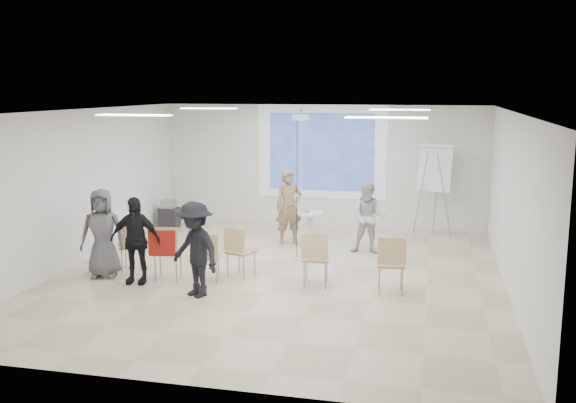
% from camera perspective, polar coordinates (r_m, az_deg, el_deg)
% --- Properties ---
extents(floor, '(8.00, 9.00, 0.10)m').
position_cam_1_polar(floor, '(11.84, -0.87, -6.87)').
color(floor, beige).
rests_on(floor, ground).
extents(ceiling, '(8.00, 9.00, 0.10)m').
position_cam_1_polar(ceiling, '(11.34, -0.91, 8.30)').
color(ceiling, white).
rests_on(ceiling, wall_back).
extents(wall_back, '(8.00, 0.10, 3.00)m').
position_cam_1_polar(wall_back, '(15.90, 3.02, 3.19)').
color(wall_back, silver).
rests_on(wall_back, floor).
extents(wall_left, '(0.10, 9.00, 3.00)m').
position_cam_1_polar(wall_left, '(13.05, -18.44, 1.18)').
color(wall_left, silver).
rests_on(wall_left, floor).
extents(wall_right, '(0.10, 9.00, 3.00)m').
position_cam_1_polar(wall_right, '(11.25, 19.58, -0.24)').
color(wall_right, silver).
rests_on(wall_right, floor).
extents(projection_halo, '(3.20, 0.01, 2.30)m').
position_cam_1_polar(projection_halo, '(15.80, 2.99, 4.42)').
color(projection_halo, silver).
rests_on(projection_halo, wall_back).
extents(projection_image, '(2.60, 0.01, 1.90)m').
position_cam_1_polar(projection_image, '(15.78, 2.98, 4.42)').
color(projection_image, '#2E499D').
rests_on(projection_image, wall_back).
extents(pedestal_table, '(0.69, 0.69, 0.73)m').
position_cam_1_polar(pedestal_table, '(14.12, 1.97, -2.19)').
color(pedestal_table, silver).
rests_on(pedestal_table, floor).
extents(player_left, '(0.80, 0.70, 1.85)m').
position_cam_1_polar(player_left, '(14.05, 0.09, -0.08)').
color(player_left, '#907458').
rests_on(player_left, floor).
extents(player_right, '(0.81, 0.65, 1.69)m').
position_cam_1_polar(player_right, '(13.35, 7.20, -1.06)').
color(player_right, silver).
rests_on(player_right, floor).
extents(controller_left, '(0.08, 0.12, 0.04)m').
position_cam_1_polar(controller_left, '(14.20, 1.02, 1.23)').
color(controller_left, white).
rests_on(controller_left, player_left).
extents(controller_right, '(0.04, 0.12, 0.04)m').
position_cam_1_polar(controller_right, '(13.56, 6.57, 0.39)').
color(controller_right, white).
rests_on(controller_right, player_right).
extents(chair_far_left, '(0.53, 0.55, 0.91)m').
position_cam_1_polar(chair_far_left, '(12.37, -13.74, -3.60)').
color(chair_far_left, tan).
rests_on(chair_far_left, floor).
extents(chair_left_mid, '(0.55, 0.58, 1.00)m').
position_cam_1_polar(chair_left_mid, '(11.62, -10.75, -4.11)').
color(chair_left_mid, tan).
rests_on(chair_left_mid, floor).
extents(chair_left_inner, '(0.50, 0.52, 0.88)m').
position_cam_1_polar(chair_left_inner, '(11.43, -7.19, -4.62)').
color(chair_left_inner, tan).
rests_on(chair_left_inner, floor).
extents(chair_center, '(0.56, 0.58, 0.93)m').
position_cam_1_polar(chair_center, '(11.61, -4.43, -4.15)').
color(chair_center, tan).
rests_on(chair_center, floor).
extents(chair_right_inner, '(0.49, 0.52, 0.96)m').
position_cam_1_polar(chair_right_inner, '(11.05, 2.45, -4.79)').
color(chair_right_inner, tan).
rests_on(chair_right_inner, floor).
extents(chair_right_far, '(0.51, 0.54, 0.99)m').
position_cam_1_polar(chair_right_far, '(10.80, 9.16, -5.18)').
color(chair_right_far, tan).
rests_on(chair_right_far, floor).
extents(red_jacket, '(0.49, 0.19, 0.45)m').
position_cam_1_polar(red_jacket, '(11.48, -11.11, -3.63)').
color(red_jacket, '#A11C13').
rests_on(red_jacket, chair_left_mid).
extents(laptop, '(0.36, 0.30, 0.03)m').
position_cam_1_polar(laptop, '(11.53, -7.10, -4.73)').
color(laptop, black).
rests_on(laptop, chair_left_inner).
extents(audience_left, '(1.08, 0.70, 1.77)m').
position_cam_1_polar(audience_left, '(11.53, -13.46, -2.82)').
color(audience_left, black).
rests_on(audience_left, floor).
extents(audience_mid, '(1.32, 1.14, 1.80)m').
position_cam_1_polar(audience_mid, '(10.60, -8.26, -3.68)').
color(audience_mid, black).
rests_on(audience_mid, floor).
extents(audience_outer, '(1.00, 0.79, 1.81)m').
position_cam_1_polar(audience_outer, '(12.07, -16.18, -2.26)').
color(audience_outer, '#5A5A5F').
rests_on(audience_outer, floor).
extents(flipchart_easel, '(0.89, 0.70, 2.12)m').
position_cam_1_polar(flipchart_easel, '(15.09, 12.93, 2.82)').
color(flipchart_easel, gray).
rests_on(flipchart_easel, floor).
extents(av_cart, '(0.48, 0.40, 0.70)m').
position_cam_1_polar(av_cart, '(16.04, -10.52, -1.17)').
color(av_cart, black).
rests_on(av_cart, floor).
extents(ceiling_projector, '(0.30, 0.25, 3.00)m').
position_cam_1_polar(ceiling_projector, '(12.78, 1.13, 6.88)').
color(ceiling_projector, white).
rests_on(ceiling_projector, ceiling).
extents(fluor_panel_nw, '(1.20, 0.30, 0.02)m').
position_cam_1_polar(fluor_panel_nw, '(13.83, -7.06, 8.21)').
color(fluor_panel_nw, white).
rests_on(fluor_panel_nw, ceiling).
extents(fluor_panel_ne, '(1.20, 0.30, 0.02)m').
position_cam_1_polar(fluor_panel_ne, '(13.03, 9.89, 8.03)').
color(fluor_panel_ne, white).
rests_on(fluor_panel_ne, ceiling).
extents(fluor_panel_sw, '(1.20, 0.30, 0.02)m').
position_cam_1_polar(fluor_panel_sw, '(10.61, -13.53, 7.47)').
color(fluor_panel_sw, white).
rests_on(fluor_panel_sw, ceiling).
extents(fluor_panel_se, '(1.20, 0.30, 0.02)m').
position_cam_1_polar(fluor_panel_se, '(9.54, 8.74, 7.37)').
color(fluor_panel_se, white).
rests_on(fluor_panel_se, ceiling).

